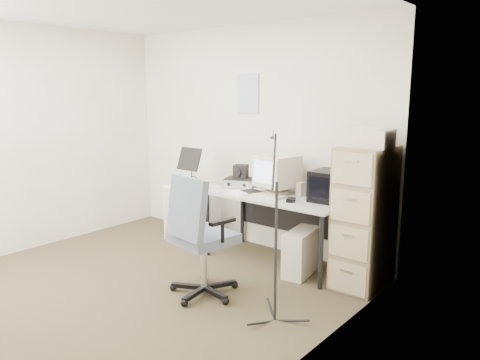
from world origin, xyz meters
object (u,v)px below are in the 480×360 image
Objects in this scene: filing_cabinet at (364,217)px; office_chair at (204,235)px; desk at (276,229)px; side_cart at (192,213)px.

filing_cabinet is 1.47m from office_chair.
desk reaches higher than side_cart.
filing_cabinet reaches higher than office_chair.
desk is at bearing 96.64° from office_chair.
desk is (-0.95, -0.03, -0.29)m from filing_cabinet.
desk is at bearing -178.19° from filing_cabinet.
side_cart is (-2.16, -0.06, -0.31)m from filing_cabinet.
office_chair is (-1.00, -1.07, -0.10)m from filing_cabinet.
filing_cabinet is at bearing 56.33° from office_chair.
desk is 2.22× the size of side_cart.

